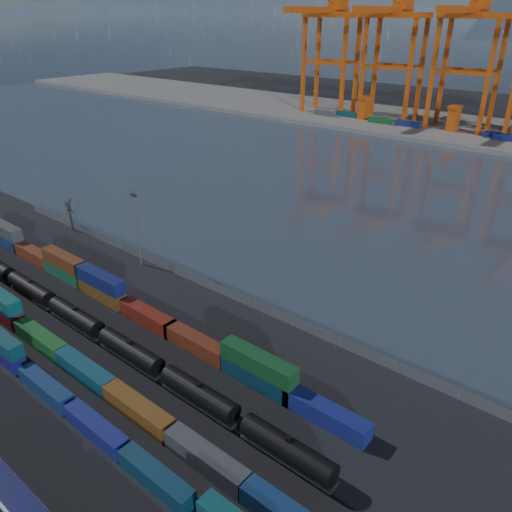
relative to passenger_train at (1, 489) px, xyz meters
The scene contains 12 objects.
ground 23.41m from the passenger_train, 105.83° to the left, with size 700.00×700.00×0.00m, color black.
harbor_water 127.57m from the passenger_train, 92.85° to the left, with size 700.00×700.00×0.00m, color #2D3642.
passenger_train is the anchor object (origin of this frame).
container_row_south 13.47m from the passenger_train, 108.39° to the left, with size 140.12×2.33×4.97m.
container_row_mid 21.16m from the passenger_train, 119.32° to the left, with size 142.40×2.60×5.54m.
container_row_north 46.39m from the passenger_train, 132.42° to the left, with size 116.72×2.64×5.63m.
tanker_string 35.91m from the passenger_train, 134.97° to the left, with size 106.80×2.97×4.24m.
waterfront_fence 50.81m from the passenger_train, 97.18° to the left, with size 160.12×0.12×2.20m.
bare_tree 81.90m from the passenger_train, 142.91° to the left, with size 2.37×2.42×8.89m.
yard_light_mast 60.89m from the passenger_train, 126.91° to the left, with size 1.60×0.40×16.60m.
quay_containers 218.54m from the passenger_train, 94.55° to the left, with size 172.58×10.99×2.60m.
straddle_carriers 222.63m from the passenger_train, 92.28° to the left, with size 140.00×7.00×11.10m.
Camera 1 is at (53.04, -33.86, 50.71)m, focal length 35.00 mm.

